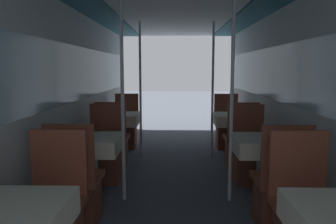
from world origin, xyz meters
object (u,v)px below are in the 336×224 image
object	(u,v)px
chair_right_far_2	(227,132)
chair_right_near_1	(279,196)
dining_table_left_1	(92,147)
dining_table_right_2	(233,121)
chair_right_far_1	(249,159)
support_pole_left_1	(123,102)
chair_left_far_2	(126,132)
chair_left_far_1	(105,158)
support_pole_left_2	(140,91)
support_pole_right_2	(213,91)
chair_left_near_1	(77,194)
chair_left_far_0	(53,224)
chair_right_near_2	(240,148)
support_pole_right_1	(232,102)
chair_left_near_2	(113,147)
dining_table_right_1	(262,148)

from	to	relation	value
chair_right_far_2	chair_right_near_1	bearing A→B (deg)	90.00
dining_table_left_1	dining_table_right_2	xyz separation A→B (m)	(1.88, 1.83, 0.00)
chair_right_far_1	chair_right_far_2	size ratio (longest dim) A/B	1.00
support_pole_left_1	dining_table_right_2	xyz separation A→B (m)	(1.53, 1.83, -0.51)
chair_left_far_2	chair_right_far_2	xyz separation A→B (m)	(1.88, 0.00, 0.00)
chair_left_far_1	chair_right_far_1	size ratio (longest dim) A/B	1.00
chair_left_far_1	support_pole_left_2	xyz separation A→B (m)	(0.35, 1.21, 0.81)
support_pole_right_2	chair_left_near_1	bearing A→B (deg)	-122.00
chair_left_far_0	chair_right_near_2	size ratio (longest dim) A/B	1.00
chair_left_near_1	support_pole_right_2	xyz separation A→B (m)	(1.53, 2.45, 0.81)
support_pole_right_2	support_pole_left_2	bearing A→B (deg)	180.00
support_pole_right_1	chair_right_far_2	world-z (taller)	support_pole_right_1
support_pole_right_1	support_pole_right_2	bearing A→B (deg)	90.00
chair_left_far_0	chair_left_near_2	distance (m)	2.43
chair_left_far_0	support_pole_left_2	xyz separation A→B (m)	(0.35, 3.05, 0.81)
chair_left_near_1	dining_table_right_2	xyz separation A→B (m)	(1.88, 2.45, 0.30)
chair_right_near_1	chair_right_far_2	xyz separation A→B (m)	(0.00, 3.08, 0.00)
chair_right_near_2	dining_table_right_1	bearing A→B (deg)	-90.00
chair_left_far_0	dining_table_right_2	size ratio (longest dim) A/B	1.38
chair_right_near_1	chair_left_far_1	bearing A→B (deg)	146.58
chair_left_far_2	dining_table_right_2	xyz separation A→B (m)	(1.88, -0.62, 0.30)
chair_left_far_0	chair_right_far_1	bearing A→B (deg)	-135.73
chair_left_far_1	chair_right_near_2	world-z (taller)	same
chair_left_near_2	dining_table_right_1	size ratio (longest dim) A/B	1.38
dining_table_right_1	chair_right_far_2	xyz separation A→B (m)	(0.00, 2.45, -0.30)
chair_left_far_0	chair_right_far_1	size ratio (longest dim) A/B	1.00
support_pole_left_1	chair_right_far_1	bearing A→B (deg)	22.03
chair_left_near_1	dining_table_left_1	bearing A→B (deg)	90.00
chair_right_near_1	support_pole_right_2	size ratio (longest dim) A/B	0.45
support_pole_right_1	support_pole_right_2	size ratio (longest dim) A/B	1.00
chair_left_near_1	dining_table_right_1	bearing A→B (deg)	18.26
support_pole_left_1	chair_right_near_2	distance (m)	2.12
dining_table_right_1	dining_table_left_1	bearing A→B (deg)	180.00
chair_left_far_0	support_pole_right_1	bearing A→B (deg)	-141.65
chair_left_far_2	chair_right_near_2	distance (m)	2.25
chair_left_near_1	support_pole_right_1	xyz separation A→B (m)	(1.53, 0.62, 0.81)
dining_table_left_1	dining_table_right_2	distance (m)	2.63
chair_left_far_1	support_pole_right_1	xyz separation A→B (m)	(1.53, -0.62, 0.81)
support_pole_left_2	chair_right_far_2	size ratio (longest dim) A/B	2.22
chair_left_near_1	dining_table_right_1	distance (m)	2.00
chair_left_far_0	support_pole_right_2	bearing A→B (deg)	-116.72
chair_right_far_2	support_pole_right_1	bearing A→B (deg)	81.94
chair_right_near_2	chair_left_far_0	bearing A→B (deg)	-127.78
support_pole_right_1	support_pole_left_1	bearing A→B (deg)	180.00
chair_left_far_0	support_pole_right_2	distance (m)	3.51
support_pole_left_1	chair_left_far_2	world-z (taller)	support_pole_left_1
chair_left_near_1	chair_right_near_1	world-z (taller)	same
chair_left_far_1	support_pole_right_2	xyz separation A→B (m)	(1.53, 1.21, 0.81)
dining_table_right_1	chair_left_near_1	bearing A→B (deg)	-161.74
support_pole_right_2	chair_left_far_0	bearing A→B (deg)	-116.72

